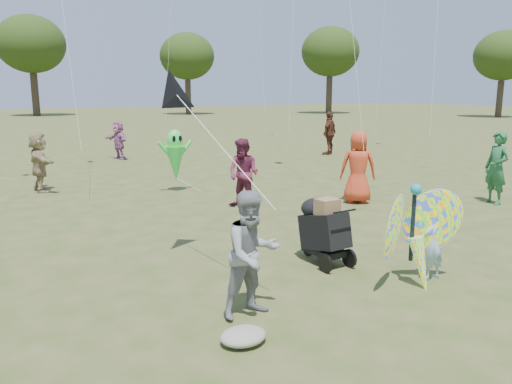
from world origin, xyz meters
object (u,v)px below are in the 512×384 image
crowd_f (497,168)px  butterfly_kite (416,236)px  crowd_h (330,133)px  crowd_d (39,162)px  jogging_stroller (323,226)px  crowd_a (358,167)px  crowd_e (244,174)px  alien_kite (175,157)px  adult_man (252,254)px  crowd_j (118,140)px  child_girl (433,244)px

crowd_f → butterfly_kite: (-5.83, -2.88, -0.15)m
crowd_h → crowd_d: bearing=-16.0°
crowd_d → butterfly_kite: 10.78m
crowd_f → jogging_stroller: size_ratio=1.65×
crowd_d → crowd_a: bearing=-133.8°
crowd_d → crowd_h: size_ratio=0.88×
crowd_e → alien_kite: bearing=166.1°
adult_man → crowd_j: bearing=78.0°
crowd_a → crowd_e: size_ratio=1.08×
jogging_stroller → alien_kite: (-0.02, 6.72, 0.36)m
child_girl → crowd_f: bearing=-153.6°
crowd_f → crowd_j: bearing=-145.3°
crowd_a → crowd_j: bearing=-37.8°
crowd_f → crowd_d: bearing=-117.1°
child_girl → crowd_h: size_ratio=0.58×
adult_man → jogging_stroller: adult_man is taller
crowd_h → crowd_f: bearing=47.9°
adult_man → alien_kite: size_ratio=0.92×
crowd_h → jogging_stroller: crowd_h is taller
crowd_d → crowd_e: bearing=-143.6°
crowd_h → crowd_j: size_ratio=1.21×
adult_man → crowd_h: (10.72, 12.37, 0.14)m
adult_man → butterfly_kite: 2.51m
crowd_d → crowd_e: size_ratio=0.99×
child_girl → crowd_j: crowd_j is taller
child_girl → crowd_f: size_ratio=0.60×
crowd_h → crowd_j: bearing=-48.2°
adult_man → jogging_stroller: size_ratio=1.47×
crowd_a → jogging_stroller: size_ratio=1.66×
adult_man → crowd_a: crowd_a is taller
crowd_a → crowd_e: bearing=18.5°
alien_kite → crowd_e: bearing=-74.6°
crowd_a → crowd_h: bearing=-87.0°
crowd_h → alien_kite: 9.89m
crowd_e → jogging_stroller: crowd_e is taller
crowd_a → crowd_e: 2.90m
child_girl → crowd_j: bearing=-88.7°
crowd_a → jogging_stroller: 4.72m
crowd_j → alien_kite: 7.58m
child_girl → alien_kite: size_ratio=0.62×
crowd_f → crowd_j: size_ratio=1.16×
crowd_a → child_girl: bearing=97.9°
crowd_a → crowd_f: size_ratio=1.00×
crowd_d → jogging_stroller: crowd_d is taller
butterfly_kite → alien_kite: (-0.56, 8.18, 0.22)m
crowd_h → alien_kite: (-8.80, -4.51, 0.03)m
crowd_e → jogging_stroller: 4.15m
child_girl → alien_kite: 8.17m
crowd_j → alien_kite: size_ratio=0.89×
crowd_e → crowd_f: (5.66, -2.66, 0.07)m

